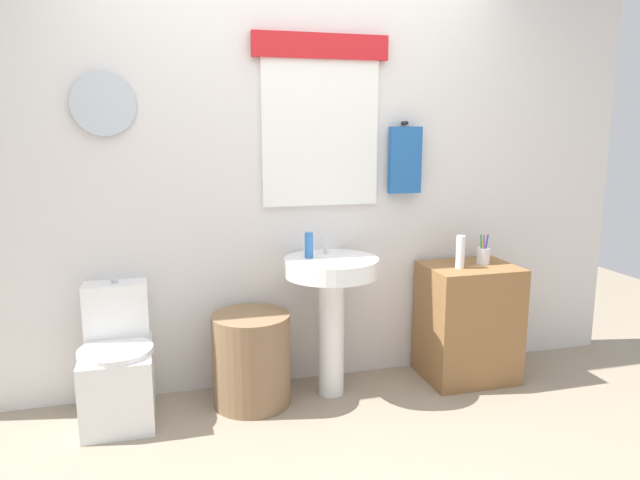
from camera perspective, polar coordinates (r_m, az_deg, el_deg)
ground_plane at (r=2.84m, az=2.92°, el=-22.18°), size 8.00×8.00×0.00m
back_wall at (r=3.49m, az=-2.75°, el=6.94°), size 4.40×0.18×2.60m
toilet at (r=3.39m, az=-19.08°, el=-11.65°), size 0.38×0.51×0.73m
laundry_hamper at (r=3.39m, az=-6.70°, el=-11.47°), size 0.44×0.44×0.53m
pedestal_sink at (r=3.37m, az=1.12°, el=-5.05°), size 0.54×0.54×0.82m
faucet at (r=3.42m, az=0.57°, el=-0.55°), size 0.03×0.03×0.10m
wooden_cabinet at (r=3.78m, az=14.22°, el=-7.75°), size 0.55×0.44×0.72m
soap_bottle at (r=3.32m, az=-1.09°, el=-0.50°), size 0.05×0.05×0.15m
lotion_bottle at (r=3.58m, az=13.53°, el=-1.13°), size 0.05×0.05×0.20m
toothbrush_cup at (r=3.74m, az=15.64°, el=-1.44°), size 0.08×0.08×0.19m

